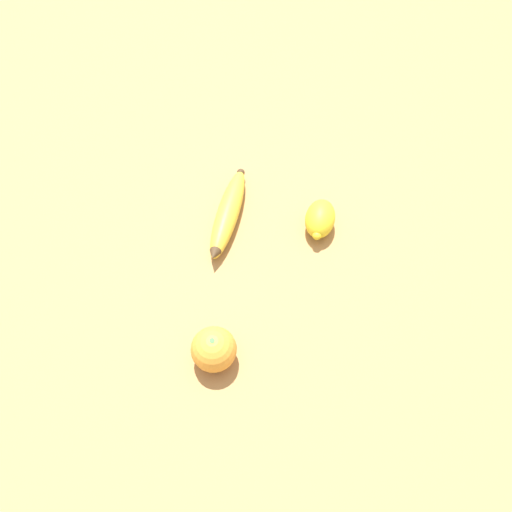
% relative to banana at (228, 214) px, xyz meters
% --- Properties ---
extents(ground_plane, '(3.00, 3.00, 0.00)m').
position_rel_banana_xyz_m(ground_plane, '(0.03, -0.03, -0.02)').
color(ground_plane, '#A87A47').
extents(banana, '(0.22, 0.05, 0.04)m').
position_rel_banana_xyz_m(banana, '(0.00, 0.00, 0.00)').
color(banana, gold).
rests_on(banana, ground_plane).
extents(orange, '(0.07, 0.07, 0.07)m').
position_rel_banana_xyz_m(orange, '(0.27, 0.04, 0.02)').
color(orange, orange).
rests_on(orange, ground_plane).
extents(lemon, '(0.09, 0.06, 0.06)m').
position_rel_banana_xyz_m(lemon, '(-0.01, 0.17, 0.01)').
color(lemon, yellow).
rests_on(lemon, ground_plane).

